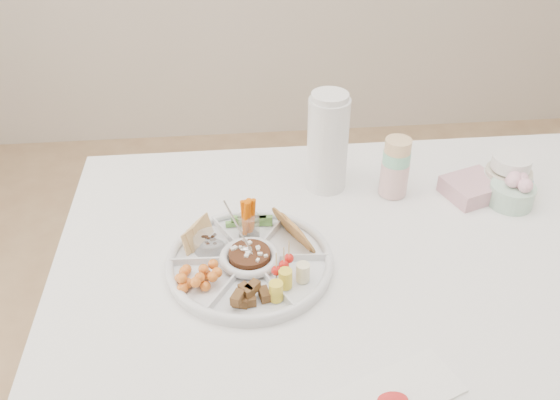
{
  "coord_description": "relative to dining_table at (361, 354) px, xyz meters",
  "views": [
    {
      "loc": [
        -0.33,
        -1.07,
        1.68
      ],
      "look_at": [
        -0.22,
        0.06,
        0.87
      ],
      "focal_mm": 38.0,
      "sensor_mm": 36.0,
      "label": 1
    }
  ],
  "objects": [
    {
      "name": "cup_stack",
      "position": [
        0.11,
        0.23,
        0.48
      ],
      "size": [
        0.09,
        0.09,
        0.21
      ],
      "primitive_type": "cylinder",
      "rotation": [
        0.0,
        0.0,
        -0.13
      ],
      "color": "silver",
      "rests_on": "dining_table"
    },
    {
      "name": "banana_tomato",
      "position": [
        -0.19,
        -0.11,
        0.44
      ],
      "size": [
        0.1,
        0.1,
        0.08
      ],
      "primitive_type": null,
      "rotation": [
        0.0,
        0.0,
        -0.04
      ],
      "color": "#D2C556",
      "rests_on": "party_tray"
    },
    {
      "name": "plate_stack",
      "position": [
        0.42,
        0.22,
        0.43
      ],
      "size": [
        0.16,
        0.16,
        0.09
      ],
      "primitive_type": "cylinder",
      "rotation": [
        0.0,
        0.0,
        0.11
      ],
      "color": "gold",
      "rests_on": "dining_table"
    },
    {
      "name": "dining_table",
      "position": [
        0.0,
        0.0,
        0.0
      ],
      "size": [
        1.52,
        1.02,
        0.76
      ],
      "primitive_type": "cube",
      "color": "white",
      "rests_on": "floor"
    },
    {
      "name": "bean_dip",
      "position": [
        -0.3,
        -0.04,
        0.41
      ],
      "size": [
        0.1,
        0.1,
        0.04
      ],
      "primitive_type": "cylinder",
      "rotation": [
        0.0,
        0.0,
        -0.04
      ],
      "color": "#4A230D",
      "rests_on": "party_tray"
    },
    {
      "name": "carrot_cucumber",
      "position": [
        -0.29,
        0.09,
        0.44
      ],
      "size": [
        0.11,
        0.11,
        0.09
      ],
      "primitive_type": null,
      "rotation": [
        0.0,
        0.0,
        -0.04
      ],
      "color": "#D45700",
      "rests_on": "party_tray"
    },
    {
      "name": "thermos",
      "position": [
        -0.07,
        0.28,
        0.52
      ],
      "size": [
        0.11,
        0.11,
        0.28
      ],
      "primitive_type": "cylinder",
      "rotation": [
        0.0,
        0.0,
        -0.03
      ],
      "color": "silver",
      "rests_on": "dining_table"
    },
    {
      "name": "party_tray",
      "position": [
        -0.3,
        -0.04,
        0.4
      ],
      "size": [
        0.4,
        0.4,
        0.04
      ],
      "primitive_type": "cylinder",
      "rotation": [
        0.0,
        0.0,
        -0.04
      ],
      "color": "silver",
      "rests_on": "dining_table"
    },
    {
      "name": "flower_bowl",
      "position": [
        0.4,
        0.15,
        0.42
      ],
      "size": [
        0.15,
        0.15,
        0.09
      ],
      "primitive_type": "cylinder",
      "rotation": [
        0.0,
        0.0,
        -0.36
      ],
      "color": "#ADC7BB",
      "rests_on": "dining_table"
    },
    {
      "name": "tortillas",
      "position": [
        -0.18,
        0.02,
        0.42
      ],
      "size": [
        0.11,
        0.11,
        0.06
      ],
      "primitive_type": null,
      "rotation": [
        0.0,
        0.0,
        -0.04
      ],
      "color": "#B07334",
      "rests_on": "party_tray"
    },
    {
      "name": "pita_raisins",
      "position": [
        -0.41,
        0.03,
        0.42
      ],
      "size": [
        0.12,
        0.12,
        0.06
      ],
      "primitive_type": null,
      "rotation": [
        0.0,
        0.0,
        -0.04
      ],
      "color": "tan",
      "rests_on": "party_tray"
    },
    {
      "name": "cherries",
      "position": [
        -0.41,
        -0.1,
        0.42
      ],
      "size": [
        0.11,
        0.11,
        0.04
      ],
      "primitive_type": null,
      "rotation": [
        0.0,
        0.0,
        -0.04
      ],
      "color": "orange",
      "rests_on": "party_tray"
    },
    {
      "name": "granola_chunks",
      "position": [
        -0.31,
        -0.17,
        0.42
      ],
      "size": [
        0.09,
        0.09,
        0.04
      ],
      "primitive_type": null,
      "rotation": [
        0.0,
        0.0,
        -0.04
      ],
      "color": "#3C1F11",
      "rests_on": "party_tray"
    },
    {
      "name": "napkin_stack",
      "position": [
        0.32,
        0.2,
        0.4
      ],
      "size": [
        0.17,
        0.16,
        0.05
      ],
      "primitive_type": "cube",
      "rotation": [
        0.0,
        0.0,
        0.34
      ],
      "color": "#C894A0",
      "rests_on": "dining_table"
    }
  ]
}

